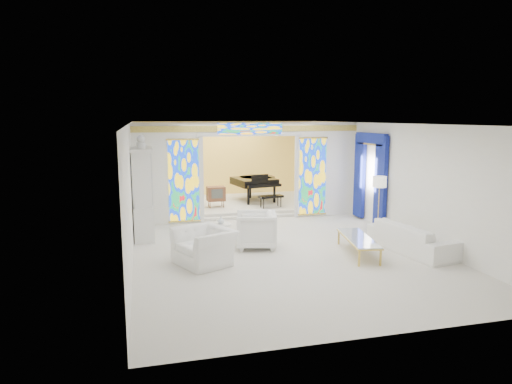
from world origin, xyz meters
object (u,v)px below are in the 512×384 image
object	(u,v)px
china_cabinet	(143,194)
sofa	(412,238)
tv_console	(216,194)
coffee_table	(358,239)
armchair_left	(204,246)
armchair_right	(256,230)
grand_piano	(256,181)

from	to	relation	value
china_cabinet	sofa	xyz separation A→B (m)	(6.17, -2.92, -0.83)
tv_console	coffee_table	bearing A→B (deg)	-68.15
armchair_left	coffee_table	distance (m)	3.57
china_cabinet	armchair_right	world-z (taller)	china_cabinet
coffee_table	tv_console	size ratio (longest dim) A/B	2.77
armchair_left	tv_console	xyz separation A→B (m)	(1.13, 5.33, 0.24)
sofa	coffee_table	distance (m)	1.37
tv_console	sofa	bearing A→B (deg)	-57.90
coffee_table	grand_piano	size ratio (longest dim) A/B	0.71
armchair_left	grand_piano	world-z (taller)	grand_piano
china_cabinet	sofa	distance (m)	6.87
coffee_table	armchair_left	bearing A→B (deg)	176.76
sofa	tv_console	world-z (taller)	tv_console
armchair_left	sofa	distance (m)	4.94
sofa	grand_piano	distance (m)	6.94
coffee_table	grand_piano	distance (m)	6.55
china_cabinet	coffee_table	distance (m)	5.63
china_cabinet	tv_console	bearing A→B (deg)	48.79
china_cabinet	grand_piano	xyz separation A→B (m)	(4.00, 3.65, -0.31)
armchair_right	grand_piano	world-z (taller)	grand_piano
china_cabinet	coffee_table	size ratio (longest dim) A/B	1.42
sofa	grand_piano	world-z (taller)	grand_piano
grand_piano	tv_console	distance (m)	1.90
armchair_left	armchair_right	size ratio (longest dim) A/B	1.23
armchair_right	coffee_table	world-z (taller)	armchair_right
armchair_right	china_cabinet	bearing A→B (deg)	-109.54
armchair_left	tv_console	bearing A→B (deg)	143.13
china_cabinet	armchair_right	xyz separation A→B (m)	(2.64, -1.68, -0.73)
armchair_left	coffee_table	xyz separation A→B (m)	(3.56, -0.20, -0.01)
grand_piano	tv_console	world-z (taller)	grand_piano
sofa	grand_piano	bearing A→B (deg)	9.53
armchair_left	coffee_table	bearing A→B (deg)	61.86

